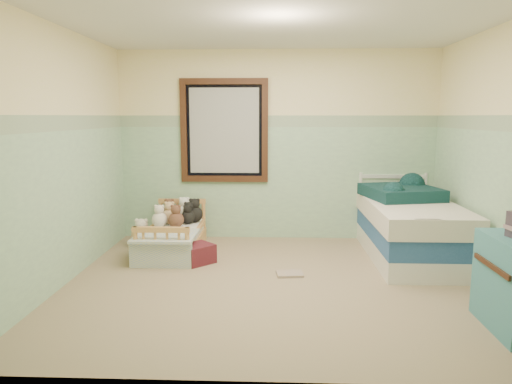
{
  "coord_description": "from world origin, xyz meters",
  "views": [
    {
      "loc": [
        -0.03,
        -4.54,
        1.64
      ],
      "look_at": [
        -0.22,
        0.35,
        0.86
      ],
      "focal_mm": 33.3,
      "sensor_mm": 36.0,
      "label": 1
    }
  ],
  "objects_px": {
    "red_pillow": "(197,254)",
    "floor_book": "(290,274)",
    "toddler_bed_frame": "(173,245)",
    "plush_floor_cream": "(142,238)",
    "plush_floor_tan": "(139,248)",
    "twin_bed_frame": "(409,249)"
  },
  "relations": [
    {
      "from": "red_pillow",
      "to": "floor_book",
      "type": "height_order",
      "value": "red_pillow"
    },
    {
      "from": "toddler_bed_frame",
      "to": "plush_floor_cream",
      "type": "bearing_deg",
      "value": 160.02
    },
    {
      "from": "red_pillow",
      "to": "plush_floor_cream",
      "type": "bearing_deg",
      "value": 142.87
    },
    {
      "from": "plush_floor_tan",
      "to": "floor_book",
      "type": "distance_m",
      "value": 1.83
    },
    {
      "from": "plush_floor_tan",
      "to": "floor_book",
      "type": "xyz_separation_m",
      "value": [
        1.75,
        -0.54,
        -0.11
      ]
    },
    {
      "from": "plush_floor_cream",
      "to": "red_pillow",
      "type": "height_order",
      "value": "plush_floor_cream"
    },
    {
      "from": "plush_floor_cream",
      "to": "red_pillow",
      "type": "distance_m",
      "value": 1.0
    },
    {
      "from": "plush_floor_cream",
      "to": "toddler_bed_frame",
      "type": "bearing_deg",
      "value": -19.98
    },
    {
      "from": "floor_book",
      "to": "red_pillow",
      "type": "bearing_deg",
      "value": 154.16
    },
    {
      "from": "plush_floor_cream",
      "to": "floor_book",
      "type": "xyz_separation_m",
      "value": [
        1.83,
        -0.98,
        -0.11
      ]
    },
    {
      "from": "plush_floor_tan",
      "to": "red_pillow",
      "type": "height_order",
      "value": "plush_floor_tan"
    },
    {
      "from": "red_pillow",
      "to": "toddler_bed_frame",
      "type": "bearing_deg",
      "value": 129.21
    },
    {
      "from": "twin_bed_frame",
      "to": "plush_floor_cream",
      "type": "bearing_deg",
      "value": 174.48
    },
    {
      "from": "twin_bed_frame",
      "to": "plush_floor_tan",
      "type": "bearing_deg",
      "value": -177.86
    },
    {
      "from": "twin_bed_frame",
      "to": "floor_book",
      "type": "relative_size",
      "value": 6.81
    },
    {
      "from": "twin_bed_frame",
      "to": "red_pillow",
      "type": "xyz_separation_m",
      "value": [
        -2.45,
        -0.29,
        -0.0
      ]
    },
    {
      "from": "toddler_bed_frame",
      "to": "floor_book",
      "type": "distance_m",
      "value": 1.62
    },
    {
      "from": "plush_floor_tan",
      "to": "red_pillow",
      "type": "bearing_deg",
      "value": -13.52
    },
    {
      "from": "red_pillow",
      "to": "plush_floor_tan",
      "type": "bearing_deg",
      "value": 166.48
    },
    {
      "from": "red_pillow",
      "to": "twin_bed_frame",
      "type": "bearing_deg",
      "value": 6.75
    },
    {
      "from": "toddler_bed_frame",
      "to": "red_pillow",
      "type": "height_order",
      "value": "red_pillow"
    },
    {
      "from": "plush_floor_tan",
      "to": "plush_floor_cream",
      "type": "bearing_deg",
      "value": 101.03
    }
  ]
}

